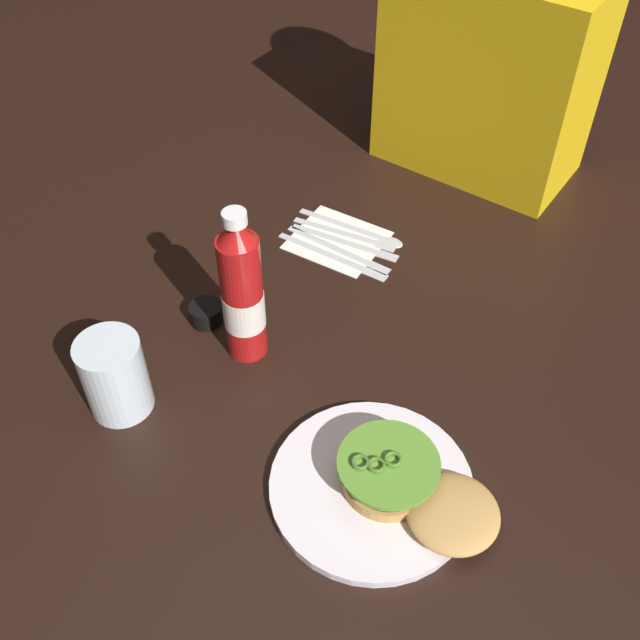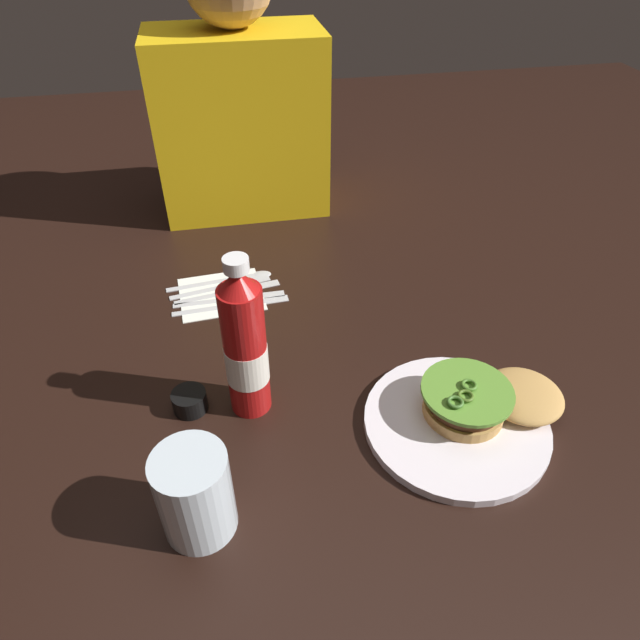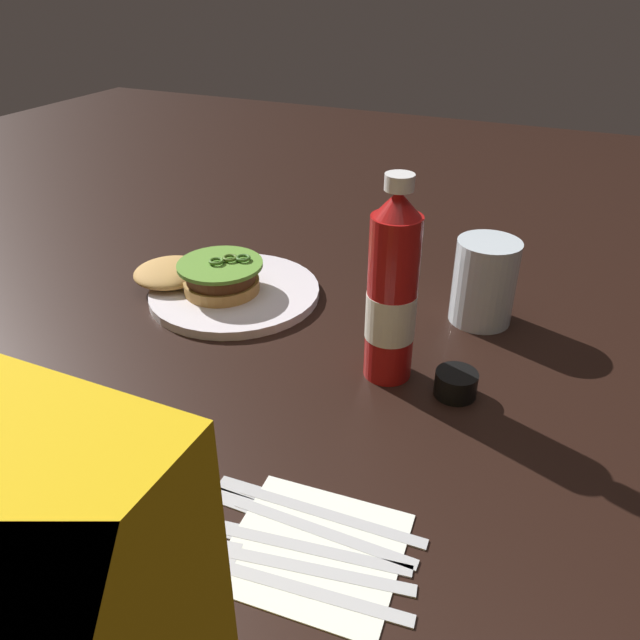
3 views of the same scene
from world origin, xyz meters
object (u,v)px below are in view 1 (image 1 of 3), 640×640
(ketchup_bottle, at_px, (242,294))
(spoon_utensil, at_px, (365,231))
(burger_sandwich, at_px, (411,487))
(water_glass, at_px, (115,376))
(diner_person, at_px, (493,48))
(butter_knife, at_px, (351,243))
(dinner_plate, at_px, (371,487))
(table_knife, at_px, (344,251))
(condiment_cup, at_px, (206,313))
(steak_knife, at_px, (339,257))
(fork_utensil, at_px, (353,235))
(napkin, at_px, (337,240))

(ketchup_bottle, relative_size, spoon_utensil, 1.27)
(burger_sandwich, distance_m, water_glass, 0.42)
(diner_person, bearing_deg, butter_knife, -99.12)
(dinner_plate, distance_m, burger_sandwich, 0.06)
(table_knife, bearing_deg, butter_knife, 95.35)
(condiment_cup, bearing_deg, spoon_utensil, 75.01)
(ketchup_bottle, distance_m, butter_knife, 0.31)
(water_glass, height_order, condiment_cup, water_glass)
(burger_sandwich, relative_size, steak_knife, 1.01)
(burger_sandwich, bearing_deg, condiment_cup, 167.55)
(ketchup_bottle, bearing_deg, steak_knife, 90.13)
(fork_utensil, bearing_deg, diner_person, 78.96)
(ketchup_bottle, bearing_deg, water_glass, -113.11)
(ketchup_bottle, xyz_separation_m, fork_utensil, (-0.01, 0.31, -0.11))
(table_knife, relative_size, spoon_utensil, 1.01)
(condiment_cup, relative_size, table_knife, 0.25)
(steak_knife, bearing_deg, diner_person, 82.49)
(napkin, height_order, fork_utensil, fork_utensil)
(napkin, distance_m, diner_person, 0.43)
(ketchup_bottle, distance_m, steak_knife, 0.27)
(ketchup_bottle, relative_size, diner_person, 0.47)
(water_glass, height_order, napkin, water_glass)
(ketchup_bottle, relative_size, water_glass, 2.10)
(butter_knife, height_order, fork_utensil, same)
(burger_sandwich, distance_m, napkin, 0.51)
(condiment_cup, xyz_separation_m, steak_knife, (0.09, 0.23, -0.01))
(butter_knife, xyz_separation_m, fork_utensil, (-0.01, 0.02, 0.00))
(napkin, height_order, table_knife, table_knife)
(steak_knife, bearing_deg, ketchup_bottle, -89.87)
(napkin, relative_size, steak_knife, 0.71)
(table_knife, bearing_deg, condiment_cup, -108.65)
(dinner_plate, distance_m, water_glass, 0.37)
(burger_sandwich, xyz_separation_m, butter_knife, (-0.33, 0.37, -0.03))
(water_glass, distance_m, steak_knife, 0.44)
(fork_utensil, bearing_deg, napkin, -125.55)
(water_glass, relative_size, napkin, 0.81)
(water_glass, height_order, table_knife, water_glass)
(steak_knife, xyz_separation_m, diner_person, (0.05, 0.39, 0.23))
(condiment_cup, xyz_separation_m, spoon_utensil, (0.09, 0.32, -0.01))
(condiment_cup, bearing_deg, diner_person, 77.46)
(dinner_plate, xyz_separation_m, water_glass, (-0.36, -0.08, 0.05))
(diner_person, bearing_deg, spoon_utensil, -99.96)
(water_glass, distance_m, diner_person, 0.84)
(burger_sandwich, relative_size, table_knife, 1.05)
(dinner_plate, bearing_deg, water_glass, -166.76)
(dinner_plate, relative_size, ketchup_bottle, 1.02)
(condiment_cup, relative_size, steak_knife, 0.24)
(ketchup_bottle, bearing_deg, fork_utensil, 92.42)
(napkin, relative_size, spoon_utensil, 0.75)
(steak_knife, height_order, diner_person, diner_person)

